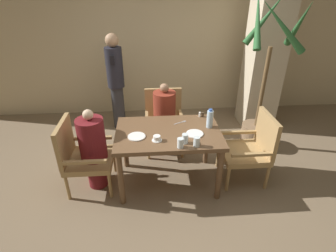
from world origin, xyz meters
name	(u,v)px	position (x,y,z in m)	size (l,w,h in m)	color
ground_plane	(168,180)	(0.00, 0.00, 0.00)	(16.00, 16.00, 0.00)	#7A664C
wall_back	(159,39)	(0.00, 2.23, 1.40)	(8.00, 0.06, 2.80)	#C6B289
pillar_stone	(266,49)	(1.72, 1.53, 1.35)	(0.55, 0.55, 2.70)	beige
dining_table	(168,139)	(0.00, 0.00, 0.65)	(1.25, 0.84, 0.75)	brown
chair_left_side	(82,154)	(-1.06, 0.00, 0.48)	(0.56, 0.56, 0.91)	#A88451
diner_in_left_chair	(93,149)	(-0.91, 0.00, 0.55)	(0.32, 0.32, 1.06)	maroon
chair_far_side	(164,119)	(0.00, 0.85, 0.48)	(0.56, 0.56, 0.91)	#A88451
diner_in_far_chair	(165,119)	(0.00, 0.70, 0.56)	(0.32, 0.32, 1.10)	maroon
chair_right_side	(251,147)	(1.06, 0.00, 0.48)	(0.56, 0.56, 0.91)	#A88451
standing_host	(116,80)	(-0.76, 1.55, 0.88)	(0.28, 0.31, 1.63)	#2D2D33
potted_palm	(261,101)	(1.43, 0.76, 0.77)	(0.76, 0.72, 2.29)	#896B4C
plate_main_left	(195,134)	(0.30, -0.09, 0.75)	(0.20, 0.20, 0.01)	white
plate_main_right	(137,136)	(-0.37, -0.10, 0.75)	(0.20, 0.20, 0.01)	white
teacup_with_saucer	(157,138)	(-0.14, -0.19, 0.77)	(0.11, 0.11, 0.06)	white
water_bottle	(210,119)	(0.51, 0.07, 0.86)	(0.08, 0.08, 0.24)	silver
glass_tall_near	(197,142)	(0.28, -0.34, 0.80)	(0.07, 0.07, 0.11)	silver
glass_tall_mid	(185,139)	(0.16, -0.27, 0.80)	(0.07, 0.07, 0.11)	silver
glass_tall_far	(180,143)	(0.10, -0.36, 0.80)	(0.07, 0.07, 0.11)	silver
salt_shaker	(200,114)	(0.45, 0.36, 0.78)	(0.03, 0.03, 0.07)	white
pepper_shaker	(203,114)	(0.48, 0.36, 0.78)	(0.03, 0.03, 0.06)	#4C3D2D
fork_beside_plate	(181,122)	(0.18, 0.22, 0.75)	(0.16, 0.09, 0.00)	silver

